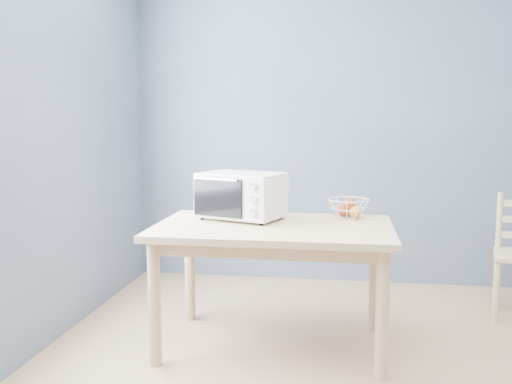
# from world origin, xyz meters

# --- Properties ---
(room) EXTENTS (4.01, 4.51, 2.61)m
(room) POSITION_xyz_m (0.00, 0.00, 1.30)
(room) COLOR tan
(room) RESTS_ON ground
(dining_table) EXTENTS (1.40, 0.90, 0.75)m
(dining_table) POSITION_xyz_m (-0.64, 0.75, 0.65)
(dining_table) COLOR tan
(dining_table) RESTS_ON ground
(toaster_oven) EXTENTS (0.58, 0.49, 0.29)m
(toaster_oven) POSITION_xyz_m (-0.89, 0.92, 0.90)
(toaster_oven) COLOR white
(toaster_oven) RESTS_ON dining_table
(fruit_basket) EXTENTS (0.29, 0.29, 0.13)m
(fruit_basket) POSITION_xyz_m (-0.20, 1.06, 0.82)
(fruit_basket) COLOR white
(fruit_basket) RESTS_ON dining_table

